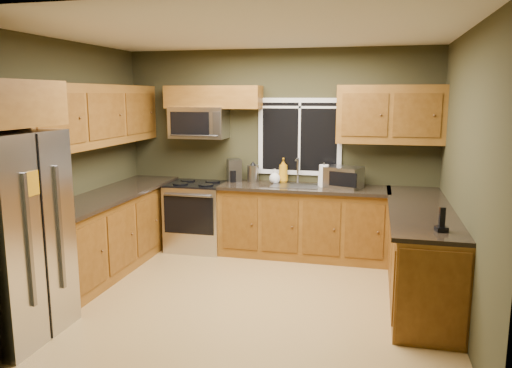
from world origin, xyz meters
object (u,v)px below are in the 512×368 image
at_px(range, 197,216).
at_px(coffee_maker, 234,171).
at_px(microwave, 199,123).
at_px(refrigerator, 8,237).
at_px(kettle, 253,172).
at_px(paper_towel_roll, 324,176).
at_px(soap_bottle_c, 275,176).
at_px(cordless_phone, 442,224).
at_px(soap_bottle_a, 283,170).
at_px(soap_bottle_b, 322,178).
at_px(toaster_oven, 344,177).

distance_m(range, coffee_maker, 0.80).
distance_m(range, microwave, 1.27).
xyz_separation_m(refrigerator, kettle, (1.43, 2.95, 0.17)).
relative_size(range, kettle, 3.36).
xyz_separation_m(paper_towel_roll, soap_bottle_c, (-0.66, 0.12, -0.05)).
distance_m(kettle, cordless_phone, 2.98).
xyz_separation_m(range, soap_bottle_a, (1.15, 0.23, 0.64)).
distance_m(refrigerator, microwave, 3.10).
relative_size(paper_towel_roll, soap_bottle_a, 0.95).
distance_m(range, soap_bottle_b, 1.78).
relative_size(soap_bottle_a, soap_bottle_b, 1.70).
xyz_separation_m(refrigerator, soap_bottle_c, (1.74, 2.92, 0.13)).
height_order(paper_towel_roll, soap_bottle_c, paper_towel_roll).
relative_size(microwave, paper_towel_roll, 2.43).
relative_size(range, soap_bottle_c, 4.98).
relative_size(soap_bottle_b, soap_bottle_c, 1.03).
bearing_deg(refrigerator, range, 76.03).
xyz_separation_m(range, soap_bottle_b, (1.68, 0.12, 0.57)).
relative_size(range, soap_bottle_a, 2.84).
relative_size(soap_bottle_a, soap_bottle_c, 1.75).
bearing_deg(soap_bottle_c, microwave, -179.27).
bearing_deg(soap_bottle_c, coffee_maker, 178.02).
bearing_deg(cordless_phone, refrigerator, -165.85).
bearing_deg(toaster_oven, microwave, 176.61).
xyz_separation_m(microwave, paper_towel_roll, (1.71, -0.10, -0.65)).
xyz_separation_m(paper_towel_roll, cordless_phone, (1.21, -1.89, -0.08)).
bearing_deg(paper_towel_roll, kettle, 171.30).
relative_size(microwave, coffee_maker, 2.55).
distance_m(paper_towel_roll, soap_bottle_a, 0.60).
xyz_separation_m(soap_bottle_a, soap_bottle_b, (0.53, -0.12, -0.07)).
xyz_separation_m(toaster_oven, soap_bottle_b, (-0.28, 0.10, -0.04)).
relative_size(refrigerator, coffee_maker, 6.03).
bearing_deg(toaster_oven, cordless_phone, -62.99).
relative_size(microwave, soap_bottle_a, 2.30).
bearing_deg(kettle, microwave, -176.60).
distance_m(soap_bottle_b, soap_bottle_c, 0.64).
height_order(coffee_maker, soap_bottle_b, coffee_maker).
height_order(kettle, paper_towel_roll, paper_towel_roll).
bearing_deg(soap_bottle_b, microwave, 179.29).
relative_size(coffee_maker, paper_towel_roll, 0.95).
distance_m(toaster_oven, soap_bottle_c, 0.92).
distance_m(refrigerator, paper_towel_roll, 3.69).
distance_m(microwave, cordless_phone, 3.61).
height_order(soap_bottle_b, soap_bottle_c, soap_bottle_b).
height_order(range, microwave, microwave).
bearing_deg(kettle, paper_towel_roll, -8.70).
distance_m(coffee_maker, soap_bottle_b, 1.21).
bearing_deg(soap_bottle_a, toaster_oven, -14.51).
bearing_deg(soap_bottle_c, soap_bottle_b, -3.08).
relative_size(toaster_oven, kettle, 1.85).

